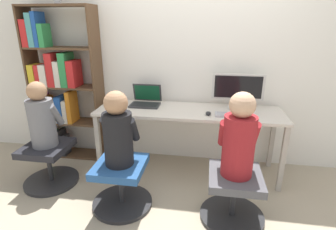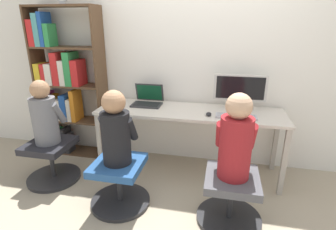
{
  "view_description": "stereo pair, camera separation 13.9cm",
  "coord_description": "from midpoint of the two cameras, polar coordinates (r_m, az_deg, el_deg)",
  "views": [
    {
      "loc": [
        0.21,
        -2.48,
        1.69
      ],
      "look_at": [
        -0.2,
        0.07,
        0.77
      ],
      "focal_mm": 28.0,
      "sensor_mm": 36.0,
      "label": 1
    },
    {
      "loc": [
        0.35,
        -2.45,
        1.69
      ],
      "look_at": [
        -0.2,
        0.07,
        0.77
      ],
      "focal_mm": 28.0,
      "sensor_mm": 36.0,
      "label": 2
    }
  ],
  "objects": [
    {
      "name": "ground_plane",
      "position": [
        3.0,
        4.92,
        -14.79
      ],
      "size": [
        14.0,
        14.0,
        0.0
      ],
      "primitive_type": "plane",
      "color": "tan"
    },
    {
      "name": "wall_back",
      "position": [
        3.16,
        7.22,
        12.31
      ],
      "size": [
        10.0,
        0.05,
        2.6
      ],
      "color": "white",
      "rests_on": "ground_plane"
    },
    {
      "name": "desk",
      "position": [
        2.95,
        6.06,
        -0.44
      ],
      "size": [
        2.06,
        0.59,
        0.77
      ],
      "color": "beige",
      "rests_on": "ground_plane"
    },
    {
      "name": "desktop_monitor",
      "position": [
        3.0,
        16.65,
        4.98
      ],
      "size": [
        0.57,
        0.2,
        0.39
      ],
      "color": "beige",
      "rests_on": "desk"
    },
    {
      "name": "laptop",
      "position": [
        3.11,
        -3.2,
        3.16
      ],
      "size": [
        0.34,
        0.28,
        0.24
      ],
      "color": "#2D2D30",
      "rests_on": "desk"
    },
    {
      "name": "keyboard",
      "position": [
        2.79,
        15.97,
        -0.3
      ],
      "size": [
        0.41,
        0.14,
        0.03
      ],
      "color": "#B2B2B7",
      "rests_on": "desk"
    },
    {
      "name": "computer_mouse_by_keyboard",
      "position": [
        2.78,
        10.25,
        0.19
      ],
      "size": [
        0.06,
        0.09,
        0.03
      ],
      "color": "black",
      "rests_on": "desk"
    },
    {
      "name": "office_chair_left",
      "position": [
        2.48,
        15.07,
        -16.9
      ],
      "size": [
        0.58,
        0.58,
        0.46
      ],
      "color": "#262628",
      "rests_on": "ground_plane"
    },
    {
      "name": "office_chair_right",
      "position": [
        2.63,
        -9.03,
        -14.16
      ],
      "size": [
        0.58,
        0.58,
        0.46
      ],
      "color": "#262628",
      "rests_on": "ground_plane"
    },
    {
      "name": "person_at_monitor",
      "position": [
        2.21,
        16.31,
        -5.19
      ],
      "size": [
        0.33,
        0.32,
        0.72
      ],
      "color": "maroon",
      "rests_on": "office_chair_left"
    },
    {
      "name": "person_at_laptop",
      "position": [
        2.38,
        -9.66,
        -3.32
      ],
      "size": [
        0.32,
        0.3,
        0.69
      ],
      "color": "black",
      "rests_on": "office_chair_right"
    },
    {
      "name": "bookshelf",
      "position": [
        3.58,
        -20.93,
        5.55
      ],
      "size": [
        0.88,
        0.29,
        1.88
      ],
      "color": "#513823",
      "rests_on": "ground_plane"
    },
    {
      "name": "office_chair_side",
      "position": [
        3.2,
        -22.87,
        -8.98
      ],
      "size": [
        0.58,
        0.58,
        0.46
      ],
      "color": "#262628",
      "rests_on": "ground_plane"
    },
    {
      "name": "person_near_shelf",
      "position": [
        3.01,
        -24.13,
        -0.01
      ],
      "size": [
        0.32,
        0.3,
        0.69
      ],
      "color": "slate",
      "rests_on": "office_chair_side"
    }
  ]
}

